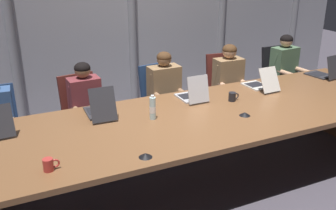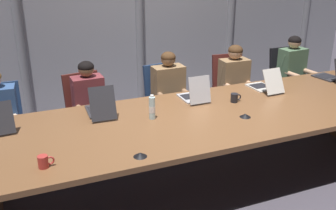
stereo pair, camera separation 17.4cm
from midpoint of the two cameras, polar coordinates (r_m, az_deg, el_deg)
name	(u,v)px [view 1 (the left image)]	position (r m, az deg, el deg)	size (l,w,h in m)	color
ground_plane	(206,177)	(4.25, 4.41, -10.40)	(15.29, 15.29, 0.00)	#47424C
conference_table	(208,125)	(3.96, 4.65, -2.93)	(4.59, 1.42, 0.74)	brown
curtain_backdrop	(127,3)	(5.77, -6.90, 14.58)	(7.65, 0.17, 3.12)	#9999A0
laptop_left_mid	(100,110)	(3.89, -11.17, -0.68)	(0.26, 0.47, 0.33)	#2D2D33
laptop_center	(192,95)	(4.23, 2.39, 1.50)	(0.24, 0.37, 0.30)	#BCBCC1
laptop_right_mid	(260,84)	(4.71, 12.28, 3.04)	(0.25, 0.45, 0.28)	beige
laptop_right_end	(324,72)	(5.38, 20.95, 4.45)	(0.30, 0.42, 0.30)	#2D2D33
office_chair_left_end	(1,139)	(4.71, -24.20, -4.50)	(0.60, 0.60, 0.88)	navy
office_chair_left_mid	(85,123)	(4.78, -13.03, -2.63)	(0.60, 0.60, 0.90)	#511E19
office_chair_center	(162,110)	(5.06, -1.89, -0.69)	(0.60, 0.61, 0.90)	navy
office_chair_right_mid	(225,98)	(5.48, 7.42, 1.04)	(0.60, 0.60, 0.93)	#511E19
office_chair_right_end	(279,88)	(6.03, 15.14, 2.40)	(0.60, 0.60, 0.94)	black
person_left_mid	(88,106)	(4.53, -12.74, -0.13)	(0.37, 0.56, 1.10)	brown
person_center	(167,92)	(4.82, -1.15, 1.87)	(0.40, 0.55, 1.11)	olive
person_right_mid	(231,82)	(5.25, 8.28, 3.36)	(0.40, 0.56, 1.11)	olive
person_right_end	(288,72)	(5.82, 16.24, 4.67)	(0.40, 0.57, 1.16)	#4C6B4C
water_bottle_primary	(153,108)	(3.73, -3.59, -0.49)	(0.06, 0.06, 0.24)	silver
coffee_mug_near	(233,97)	(4.25, 8.23, 1.20)	(0.12, 0.08, 0.10)	black
coffee_mug_far	(49,165)	(3.05, -18.57, -8.26)	(0.12, 0.08, 0.10)	#B2332D
conference_mic_left_side	(245,114)	(3.89, 9.89, -1.30)	(0.11, 0.11, 0.04)	black
conference_mic_middle	(145,155)	(3.09, -4.93, -7.32)	(0.11, 0.11, 0.04)	black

